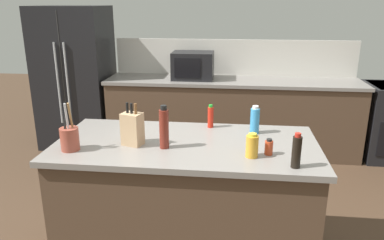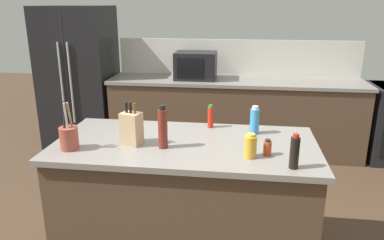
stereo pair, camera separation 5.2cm
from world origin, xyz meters
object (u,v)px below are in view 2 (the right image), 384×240
Objects in this scene: refrigerator at (79,77)px; spice_jar_paprika at (267,148)px; dish_soap_bottle at (255,121)px; honey_jar at (250,146)px; hot_sauce_bottle at (211,117)px; vinegar_bottle at (163,128)px; utensil_crock at (69,137)px; microwave at (196,66)px; knife_block at (131,128)px; soy_sauce_bottle at (295,152)px.

refrigerator is 17.36× the size of spice_jar_paprika.
dish_soap_bottle is 1.99× the size of spice_jar_paprika.
honey_jar is 0.62m from hot_sauce_bottle.
vinegar_bottle reaches higher than hot_sauce_bottle.
refrigerator is 2.88m from vinegar_bottle.
honey_jar is (1.17, 0.02, -0.01)m from utensil_crock.
refrigerator is at bearing 178.11° from microwave.
knife_block is 0.23m from vinegar_bottle.
honey_jar is 1.48× the size of spice_jar_paprika.
knife_block is 0.89m from dish_soap_bottle.
soy_sauce_bottle is 0.28m from honey_jar.
utensil_crock is at bearing -176.83° from spice_jar_paprika.
vinegar_bottle is 0.68m from spice_jar_paprika.
dish_soap_bottle is 0.71m from vinegar_bottle.
refrigerator reaches higher than honey_jar.
microwave is 2.32m from vinegar_bottle.
microwave reaches higher than dish_soap_bottle.
soy_sauce_bottle is 1.37× the size of honey_jar.
spice_jar_paprika is (0.11, 0.05, -0.02)m from honey_jar.
hot_sauce_bottle is at bearing 118.37° from honey_jar.
honey_jar is at bearing 9.01° from knife_block.
microwave is 3.25× the size of honey_jar.
hot_sauce_bottle is at bearing 128.93° from soy_sauce_bottle.
knife_block is 0.91× the size of utensil_crock.
utensil_crock is 2.07× the size of honey_jar.
spice_jar_paprika is at bearing -79.73° from dish_soap_bottle.
microwave is at bearing 104.92° from honey_jar.
microwave is 4.81× the size of spice_jar_paprika.
vinegar_bottle is at bearing 10.02° from utensil_crock.
utensil_crock is 1.54× the size of dish_soap_bottle.
knife_block is at bearing -93.78° from microwave.
refrigerator is 6.26× the size of knife_block.
soy_sauce_bottle is at bearing -51.77° from spice_jar_paprika.
microwave reaches higher than soy_sauce_bottle.
utensil_crock is 0.61m from vinegar_bottle.
honey_jar is (0.64, -2.40, -0.09)m from microwave.
refrigerator is at bearing 138.85° from knife_block.
hot_sauce_bottle is at bearing 59.05° from vinegar_bottle.
spice_jar_paprika is at bearing -3.02° from vinegar_bottle.
soy_sauce_bottle is 0.84m from vinegar_bottle.
dish_soap_bottle is 1.34× the size of honey_jar.
soy_sauce_bottle is 1.02× the size of dish_soap_bottle.
refrigerator is 11.73× the size of honey_jar.
dish_soap_bottle is at bearing -41.92° from refrigerator.
spice_jar_paprika is 0.64m from hot_sauce_bottle.
knife_block reaches higher than spice_jar_paprika.
soy_sauce_bottle is 0.61m from dish_soap_bottle.
vinegar_bottle is at bearing -88.22° from microwave.
microwave is at bearing 77.65° from utensil_crock.
refrigerator reaches higher than microwave.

